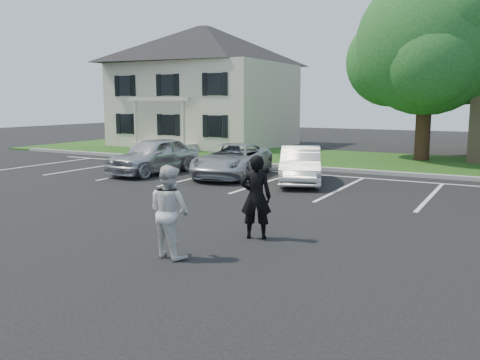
% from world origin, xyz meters
% --- Properties ---
extents(ground_plane, '(90.00, 90.00, 0.00)m').
position_xyz_m(ground_plane, '(0.00, 0.00, 0.00)').
color(ground_plane, black).
rests_on(ground_plane, ground).
extents(curb, '(40.00, 0.30, 0.15)m').
position_xyz_m(curb, '(0.00, 12.00, 0.07)').
color(curb, '#969691').
rests_on(curb, ground).
extents(grass_strip, '(44.00, 8.00, 0.08)m').
position_xyz_m(grass_strip, '(0.00, 16.00, 0.04)').
color(grass_strip, '#1F4A10').
rests_on(grass_strip, ground).
extents(stall_lines, '(34.00, 5.36, 0.01)m').
position_xyz_m(stall_lines, '(1.40, 8.95, 0.01)').
color(stall_lines, silver).
rests_on(stall_lines, ground).
extents(house, '(10.30, 9.22, 7.60)m').
position_xyz_m(house, '(-13.00, 19.97, 3.83)').
color(house, beige).
rests_on(house, ground).
extents(tree, '(7.80, 7.20, 8.80)m').
position_xyz_m(tree, '(1.07, 17.46, 5.35)').
color(tree, black).
rests_on(tree, ground).
extents(man_black_suit, '(0.76, 0.65, 1.78)m').
position_xyz_m(man_black_suit, '(0.29, 1.17, 0.89)').
color(man_black_suit, black).
rests_on(man_black_suit, ground).
extents(man_white_shirt, '(0.95, 0.80, 1.72)m').
position_xyz_m(man_white_shirt, '(-0.53, -0.74, 0.86)').
color(man_white_shirt, silver).
rests_on(man_white_shirt, ground).
extents(car_silver_west, '(2.01, 4.37, 1.45)m').
position_xyz_m(car_silver_west, '(-7.73, 7.93, 0.72)').
color(car_silver_west, '#B7B7BD').
rests_on(car_silver_west, ground).
extents(car_silver_minivan, '(2.86, 4.87, 1.27)m').
position_xyz_m(car_silver_minivan, '(-4.54, 8.68, 0.64)').
color(car_silver_minivan, '#A5A7AD').
rests_on(car_silver_minivan, ground).
extents(car_white_sedan, '(2.70, 4.14, 1.29)m').
position_xyz_m(car_white_sedan, '(-1.66, 8.47, 0.64)').
color(car_white_sedan, silver).
rests_on(car_white_sedan, ground).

